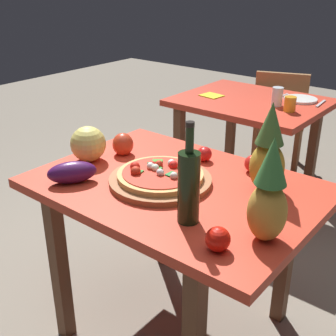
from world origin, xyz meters
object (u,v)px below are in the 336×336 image
object	(u,v)px
tomato_at_corner	(218,239)
fork_utensil	(281,96)
melon	(88,144)
drinking_glass_water	(277,97)
tomato_near_board	(204,154)
pizza_board	(160,180)
pineapple_right	(268,152)
tomato_beside_pepper	(253,164)
knife_utensil	(321,103)
background_table	(250,116)
napkin_folded	(212,96)
drinking_glass_juice	(290,104)
pizza	(160,174)
display_table	(176,205)
wine_bottle	(189,185)
dinner_plate	(300,99)
bell_pepper	(123,144)
eggplant	(72,172)
pineapple_left	(269,196)
dining_chair	(280,116)

from	to	relation	value
tomato_at_corner	fork_utensil	xyz separation A→B (m)	(-0.65, 1.80, -0.04)
melon	drinking_glass_water	distance (m)	1.38
tomato_near_board	pizza_board	bearing A→B (deg)	-91.78
pineapple_right	tomato_beside_pepper	xyz separation A→B (m)	(-0.12, 0.12, -0.12)
knife_utensil	pizza_board	bearing A→B (deg)	-97.56
background_table	napkin_folded	size ratio (longest dim) A/B	6.82
pineapple_right	drinking_glass_juice	size ratio (longest dim) A/B	3.87
pizza_board	pizza	world-z (taller)	pizza
display_table	pizza	bearing A→B (deg)	-144.10
wine_bottle	fork_utensil	bearing A→B (deg)	105.47
melon	dinner_plate	xyz separation A→B (m)	(0.33, 1.57, -0.07)
pizza_board	tomato_beside_pepper	size ratio (longest dim) A/B	5.56
bell_pepper	napkin_folded	world-z (taller)	bell_pepper
eggplant	drinking_glass_juice	bearing A→B (deg)	79.98
drinking_glass_water	knife_utensil	size ratio (longest dim) A/B	0.67
melon	napkin_folded	bearing A→B (deg)	98.48
pineapple_left	melon	xyz separation A→B (m)	(-0.93, 0.08, -0.08)
tomato_beside_pepper	drinking_glass_juice	world-z (taller)	drinking_glass_juice
pizza	bell_pepper	xyz separation A→B (m)	(-0.33, 0.13, 0.01)
tomato_beside_pepper	napkin_folded	bearing A→B (deg)	131.84
background_table	knife_utensil	bearing A→B (deg)	24.87
napkin_folded	background_table	bearing A→B (deg)	19.11
melon	napkin_folded	xyz separation A→B (m)	(-0.19, 1.29, -0.08)
tomato_near_board	fork_utensil	bearing A→B (deg)	99.99
drinking_glass_water	napkin_folded	xyz separation A→B (m)	(-0.46, -0.06, -0.06)
pizza_board	fork_utensil	distance (m)	1.56
pineapple_right	tomato_beside_pepper	size ratio (longest dim) A/B	4.74
tomato_at_corner	dinner_plate	xyz separation A→B (m)	(-0.51, 1.80, -0.03)
napkin_folded	knife_utensil	bearing A→B (deg)	22.68
pineapple_left	wine_bottle	bearing A→B (deg)	-165.59
pineapple_right	dinner_plate	bearing A→B (deg)	107.88
fork_utensil	knife_utensil	distance (m)	0.28
tomato_at_corner	drinking_glass_water	world-z (taller)	drinking_glass_water
display_table	wine_bottle	xyz separation A→B (m)	(0.21, -0.21, 0.24)
pizza	tomato_near_board	bearing A→B (deg)	87.73
dining_chair	knife_utensil	distance (m)	0.70
pineapple_right	knife_utensil	distance (m)	1.37
pineapple_left	drinking_glass_water	size ratio (longest dim) A/B	2.94
fork_utensil	pizza_board	bearing A→B (deg)	-77.09
wine_bottle	display_table	bearing A→B (deg)	135.88
dining_chair	pizza_board	distance (m)	2.05
bell_pepper	drinking_glass_juice	xyz separation A→B (m)	(0.32, 1.14, -0.00)
display_table	dining_chair	size ratio (longest dim) A/B	1.35
eggplant	napkin_folded	bearing A→B (deg)	101.86
background_table	wine_bottle	xyz separation A→B (m)	(0.60, -1.53, 0.25)
drinking_glass_juice	knife_utensil	size ratio (longest dim) A/B	0.51
wine_bottle	dinner_plate	distance (m)	1.75
pizza_board	drinking_glass_water	size ratio (longest dim) A/B	3.51
display_table	pineapple_right	size ratio (longest dim) A/B	3.20
display_table	drinking_glass_juice	bearing A→B (deg)	93.36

